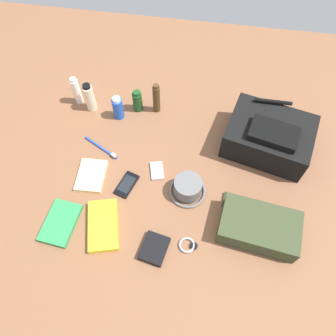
% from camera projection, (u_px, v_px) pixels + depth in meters
% --- Properties ---
extents(ground_plane, '(2.64, 2.02, 0.02)m').
position_uv_depth(ground_plane, '(168.00, 174.00, 1.42)').
color(ground_plane, brown).
rests_on(ground_plane, ground).
extents(backpack, '(0.39, 0.33, 0.17)m').
position_uv_depth(backpack, '(269.00, 136.00, 1.41)').
color(backpack, black).
rests_on(backpack, ground_plane).
extents(toiletry_pouch, '(0.31, 0.25, 0.09)m').
position_uv_depth(toiletry_pouch, '(259.00, 226.00, 1.25)').
color(toiletry_pouch, '#384228').
rests_on(toiletry_pouch, ground_plane).
extents(bucket_hat, '(0.15, 0.15, 0.08)m').
position_uv_depth(bucket_hat, '(188.00, 188.00, 1.33)').
color(bucket_hat, slate).
rests_on(bucket_hat, ground_plane).
extents(toothpaste_tube, '(0.04, 0.04, 0.15)m').
position_uv_depth(toothpaste_tube, '(77.00, 91.00, 1.55)').
color(toothpaste_tube, white).
rests_on(toothpaste_tube, ground_plane).
extents(lotion_bottle, '(0.05, 0.05, 0.15)m').
position_uv_depth(lotion_bottle, '(90.00, 97.00, 1.53)').
color(lotion_bottle, beige).
rests_on(lotion_bottle, ground_plane).
extents(deodorant_spray, '(0.05, 0.05, 0.12)m').
position_uv_depth(deodorant_spray, '(118.00, 108.00, 1.51)').
color(deodorant_spray, blue).
rests_on(deodorant_spray, ground_plane).
extents(shampoo_bottle, '(0.04, 0.04, 0.11)m').
position_uv_depth(shampoo_bottle, '(137.00, 101.00, 1.54)').
color(shampoo_bottle, '#19471E').
rests_on(shampoo_bottle, ground_plane).
extents(cologne_bottle, '(0.03, 0.03, 0.16)m').
position_uv_depth(cologne_bottle, '(156.00, 98.00, 1.51)').
color(cologne_bottle, '#473319').
rests_on(cologne_bottle, ground_plane).
extents(paperback_novel, '(0.13, 0.19, 0.02)m').
position_uv_depth(paperback_novel, '(61.00, 223.00, 1.29)').
color(paperback_novel, '#2D934C').
rests_on(paperback_novel, ground_plane).
extents(travel_guidebook, '(0.16, 0.22, 0.03)m').
position_uv_depth(travel_guidebook, '(103.00, 226.00, 1.28)').
color(travel_guidebook, yellow).
rests_on(travel_guidebook, ground_plane).
extents(cell_phone, '(0.09, 0.13, 0.01)m').
position_uv_depth(cell_phone, '(127.00, 185.00, 1.37)').
color(cell_phone, black).
rests_on(cell_phone, ground_plane).
extents(media_player, '(0.07, 0.09, 0.01)m').
position_uv_depth(media_player, '(157.00, 170.00, 1.41)').
color(media_player, '#B7B7BC').
rests_on(media_player, ground_plane).
extents(wristwatch, '(0.07, 0.06, 0.01)m').
position_uv_depth(wristwatch, '(188.00, 245.00, 1.25)').
color(wristwatch, '#99999E').
rests_on(wristwatch, ground_plane).
extents(toothbrush, '(0.17, 0.10, 0.02)m').
position_uv_depth(toothbrush, '(103.00, 149.00, 1.46)').
color(toothbrush, blue).
rests_on(toothbrush, ground_plane).
extents(wallet, '(0.11, 0.13, 0.02)m').
position_uv_depth(wallet, '(154.00, 248.00, 1.23)').
color(wallet, black).
rests_on(wallet, ground_plane).
extents(notepad, '(0.12, 0.15, 0.02)m').
position_uv_depth(notepad, '(91.00, 175.00, 1.39)').
color(notepad, beige).
rests_on(notepad, ground_plane).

